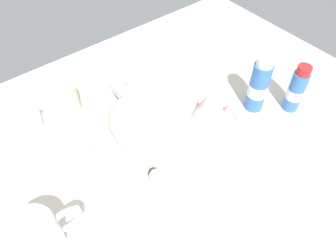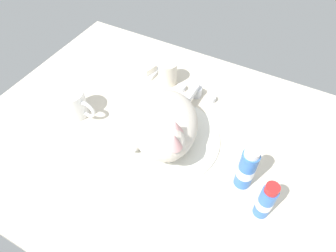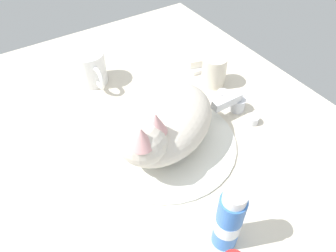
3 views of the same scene
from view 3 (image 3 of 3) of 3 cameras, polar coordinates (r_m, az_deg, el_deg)
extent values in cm
cube|color=beige|center=(70.19, -0.55, -3.92)|extent=(110.00, 82.50, 3.00)
cylinder|color=silver|center=(68.70, -0.56, -2.84)|extent=(30.39, 30.39, 0.97)
cylinder|color=silver|center=(77.37, 12.20, 3.79)|extent=(3.60, 3.60, 3.22)
cube|color=silver|center=(73.63, 10.38, 4.32)|extent=(2.00, 7.33, 2.00)
cylinder|color=silver|center=(80.61, 9.67, 5.53)|extent=(2.80, 2.80, 1.80)
cylinder|color=silver|center=(75.32, 14.74, 1.10)|extent=(2.80, 2.80, 1.80)
ellipsoid|color=beige|center=(64.31, -0.59, 0.78)|extent=(25.21, 28.49, 11.16)
sphere|color=beige|center=(56.68, -4.54, -2.73)|extent=(11.81, 11.81, 8.96)
ellipsoid|color=white|center=(58.85, -3.41, -2.75)|extent=(6.86, 7.32, 4.93)
cone|color=#DB9E9E|center=(54.35, -2.17, 0.59)|extent=(5.32, 5.32, 4.03)
cone|color=#DB9E9E|center=(52.15, -4.72, -2.01)|extent=(5.32, 5.32, 4.03)
cube|color=beige|center=(73.99, -2.73, 3.98)|extent=(6.31, 13.46, 3.78)
ellipsoid|color=white|center=(68.52, -8.17, -0.92)|extent=(5.55, 6.58, 3.40)
cylinder|color=white|center=(84.98, -13.62, 10.00)|extent=(7.90, 7.90, 8.46)
torus|color=white|center=(80.94, -12.20, 8.30)|extent=(5.74, 1.00, 5.74)
cylinder|color=silver|center=(82.87, 8.13, 9.61)|extent=(6.06, 6.06, 7.79)
cube|color=white|center=(91.20, 4.57, 11.10)|extent=(9.00, 6.40, 1.20)
cube|color=white|center=(90.26, 4.63, 12.00)|extent=(8.29, 6.61, 2.23)
cylinder|color=#3870C6|center=(52.54, 10.65, -16.35)|extent=(4.15, 4.15, 12.00)
cylinder|color=white|center=(53.06, 10.56, -16.66)|extent=(4.23, 4.23, 3.00)
cylinder|color=white|center=(46.67, 11.78, -12.29)|extent=(3.53, 3.53, 1.80)
camera|label=1|loc=(0.64, -50.78, 34.26)|focal=34.30mm
camera|label=2|loc=(0.30, -112.90, 20.88)|focal=32.12mm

